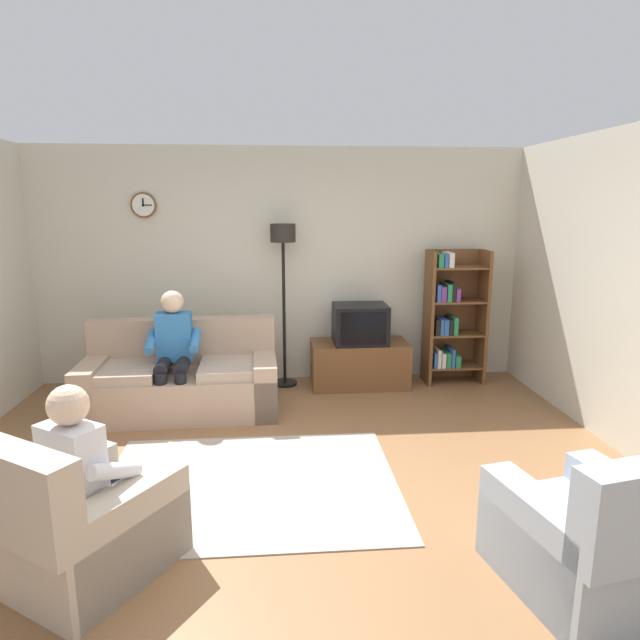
% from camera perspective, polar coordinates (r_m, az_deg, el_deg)
% --- Properties ---
extents(ground_plane, '(12.00, 12.00, 0.00)m').
position_cam_1_polar(ground_plane, '(4.26, -3.22, -16.93)').
color(ground_plane, '#8C603D').
extents(back_wall_assembly, '(6.20, 0.17, 2.70)m').
position_cam_1_polar(back_wall_assembly, '(6.42, -4.06, 5.67)').
color(back_wall_assembly, beige).
rests_on(back_wall_assembly, ground_plane).
extents(couch, '(1.93, 0.94, 0.90)m').
position_cam_1_polar(couch, '(5.68, -14.32, -6.25)').
color(couch, tan).
rests_on(couch, ground_plane).
extents(tv_stand, '(1.10, 0.56, 0.51)m').
position_cam_1_polar(tv_stand, '(6.31, 4.13, -4.59)').
color(tv_stand, brown).
rests_on(tv_stand, ground_plane).
extents(tv, '(0.60, 0.49, 0.44)m').
position_cam_1_polar(tv, '(6.17, 4.23, -0.40)').
color(tv, black).
rests_on(tv, tv_stand).
extents(bookshelf, '(0.68, 0.36, 1.55)m').
position_cam_1_polar(bookshelf, '(6.50, 13.51, 0.35)').
color(bookshelf, brown).
rests_on(bookshelf, ground_plane).
extents(floor_lamp, '(0.28, 0.28, 1.85)m').
position_cam_1_polar(floor_lamp, '(6.10, -3.87, 6.27)').
color(floor_lamp, black).
rests_on(floor_lamp, ground_plane).
extents(armchair_near_window, '(1.15, 1.18, 0.90)m').
position_cam_1_polar(armchair_near_window, '(3.53, -23.85, -19.18)').
color(armchair_near_window, '#BCAD99').
rests_on(armchair_near_window, ground_plane).
extents(armchair_near_bookshelf, '(0.96, 1.02, 0.90)m').
position_cam_1_polar(armchair_near_bookshelf, '(3.47, 26.51, -19.98)').
color(armchair_near_bookshelf, '#9EADBC').
rests_on(armchair_near_bookshelf, ground_plane).
extents(area_rug, '(2.20, 1.70, 0.01)m').
position_cam_1_polar(area_rug, '(4.29, -7.34, -16.72)').
color(area_rug, '#AD9E8E').
rests_on(area_rug, ground_plane).
extents(person_on_couch, '(0.52, 0.54, 1.24)m').
position_cam_1_polar(person_on_couch, '(5.48, -15.11, -2.78)').
color(person_on_couch, '#3372B2').
rests_on(person_on_couch, ground_plane).
extents(person_in_left_armchair, '(0.61, 0.64, 1.12)m').
position_cam_1_polar(person_in_left_armchair, '(3.43, -23.10, -14.09)').
color(person_in_left_armchair, silver).
rests_on(person_in_left_armchair, ground_plane).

